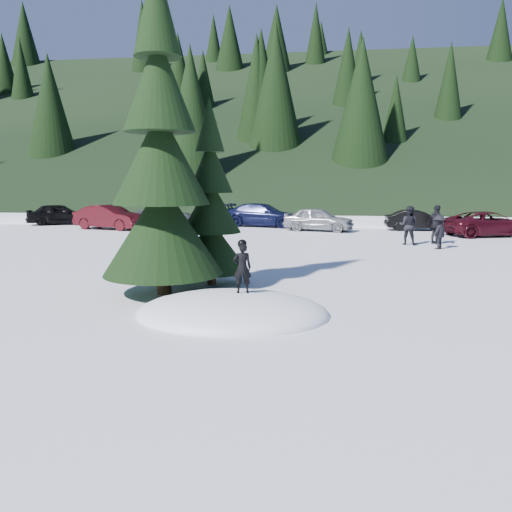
# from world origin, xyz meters

# --- Properties ---
(ground) EXTENTS (200.00, 200.00, 0.00)m
(ground) POSITION_xyz_m (0.00, 0.00, 0.00)
(ground) COLOR white
(ground) RESTS_ON ground
(snow_mound) EXTENTS (4.48, 3.52, 0.96)m
(snow_mound) POSITION_xyz_m (0.00, 0.00, 0.00)
(snow_mound) COLOR white
(snow_mound) RESTS_ON ground
(forest_hillside) EXTENTS (200.00, 60.00, 25.00)m
(forest_hillside) POSITION_xyz_m (0.00, 54.00, 12.50)
(forest_hillside) COLOR black
(forest_hillside) RESTS_ON ground
(spruce_tall) EXTENTS (3.20, 3.20, 8.60)m
(spruce_tall) POSITION_xyz_m (-2.20, 1.80, 3.32)
(spruce_tall) COLOR black
(spruce_tall) RESTS_ON ground
(spruce_short) EXTENTS (2.20, 2.20, 5.37)m
(spruce_short) POSITION_xyz_m (-1.20, 3.20, 2.10)
(spruce_short) COLOR black
(spruce_short) RESTS_ON ground
(child_skier) EXTENTS (0.49, 0.39, 1.17)m
(child_skier) POSITION_xyz_m (0.21, 0.14, 1.06)
(child_skier) COLOR black
(child_skier) RESTS_ON snow_mound
(adult_0) EXTENTS (1.09, 0.98, 1.85)m
(adult_0) POSITION_xyz_m (6.11, 13.42, 0.92)
(adult_0) COLOR black
(adult_0) RESTS_ON ground
(adult_1) EXTENTS (0.95, 1.20, 1.90)m
(adult_1) POSITION_xyz_m (7.47, 13.81, 0.95)
(adult_1) COLOR black
(adult_1) RESTS_ON ground
(adult_2) EXTENTS (1.08, 1.10, 1.52)m
(adult_2) POSITION_xyz_m (7.18, 12.01, 0.76)
(adult_2) COLOR black
(adult_2) RESTS_ON ground
(car_0) EXTENTS (4.61, 3.36, 1.46)m
(car_0) POSITION_xyz_m (-16.05, 21.58, 0.73)
(car_0) COLOR black
(car_0) RESTS_ON ground
(car_1) EXTENTS (4.84, 2.70, 1.51)m
(car_1) POSITION_xyz_m (-11.18, 18.80, 0.76)
(car_1) COLOR #380A0E
(car_1) RESTS_ON ground
(car_2) EXTENTS (5.03, 3.15, 1.30)m
(car_2) POSITION_xyz_m (-8.40, 21.13, 0.65)
(car_2) COLOR #4B4D53
(car_2) RESTS_ON ground
(car_3) EXTENTS (5.60, 3.27, 1.52)m
(car_3) POSITION_xyz_m (-1.89, 21.93, 0.76)
(car_3) COLOR black
(car_3) RESTS_ON ground
(car_4) EXTENTS (4.52, 2.73, 1.44)m
(car_4) POSITION_xyz_m (1.83, 19.46, 0.72)
(car_4) COLOR gray
(car_4) RESTS_ON ground
(car_5) EXTENTS (3.84, 1.43, 1.26)m
(car_5) POSITION_xyz_m (7.81, 20.58, 0.63)
(car_5) COLOR black
(car_5) RESTS_ON ground
(car_6) EXTENTS (5.33, 3.55, 1.36)m
(car_6) POSITION_xyz_m (11.13, 17.79, 0.68)
(car_6) COLOR #380A13
(car_6) RESTS_ON ground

